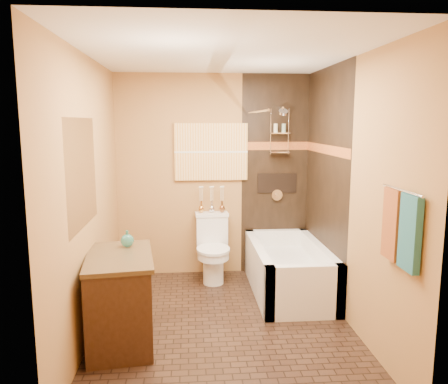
{
  "coord_description": "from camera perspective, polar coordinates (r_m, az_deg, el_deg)",
  "views": [
    {
      "loc": [
        -0.31,
        -3.91,
        1.91
      ],
      "look_at": [
        0.04,
        0.4,
        1.22
      ],
      "focal_mm": 35.0,
      "sensor_mm": 36.0,
      "label": 1
    }
  ],
  "objects": [
    {
      "name": "bud_vases",
      "position": [
        5.39,
        -1.62,
        -0.88
      ],
      "size": [
        0.33,
        0.07,
        0.32
      ],
      "color": "#CC8D40",
      "rests_on": "toilet"
    },
    {
      "name": "alcove_tile_right",
      "position": [
        4.94,
        13.08,
        1.16
      ],
      "size": [
        0.01,
        1.5,
        2.5
      ],
      "primitive_type": "cube",
      "color": "black",
      "rests_on": "wall_right"
    },
    {
      "name": "alcove_niche",
      "position": [
        5.56,
        6.93,
        1.16
      ],
      "size": [
        0.5,
        0.01,
        0.25
      ],
      "primitive_type": "cube",
      "color": "black",
      "rests_on": "alcove_tile_back"
    },
    {
      "name": "wall_front",
      "position": [
        2.52,
        2.68,
        -6.19
      ],
      "size": [
        2.4,
        0.02,
        2.5
      ],
      "primitive_type": "cube",
      "color": "#A97341",
      "rests_on": "floor"
    },
    {
      "name": "wall_right",
      "position": [
        4.24,
        16.29,
        -0.25
      ],
      "size": [
        0.02,
        3.0,
        2.5
      ],
      "primitive_type": "cube",
      "color": "#A97341",
      "rests_on": "floor"
    },
    {
      "name": "wall_back",
      "position": [
        5.46,
        -1.35,
        2.14
      ],
      "size": [
        2.4,
        0.02,
        2.5
      ],
      "primitive_type": "cube",
      "color": "#A97341",
      "rests_on": "floor"
    },
    {
      "name": "alcove_tile_back",
      "position": [
        5.54,
        6.69,
        2.19
      ],
      "size": [
        0.85,
        0.01,
        2.5
      ],
      "primitive_type": "cube",
      "color": "black",
      "rests_on": "wall_back"
    },
    {
      "name": "mosaic_band_back",
      "position": [
        5.5,
        6.78,
        6.0
      ],
      "size": [
        0.85,
        0.01,
        0.1
      ],
      "primitive_type": "cube",
      "color": "#983B1B",
      "rests_on": "alcove_tile_back"
    },
    {
      "name": "bathtub",
      "position": [
        5.08,
        8.41,
        -10.45
      ],
      "size": [
        0.8,
        1.5,
        0.55
      ],
      "color": "white",
      "rests_on": "floor"
    },
    {
      "name": "towel_rust",
      "position": [
        3.41,
        21.11,
        -3.93
      ],
      "size": [
        0.05,
        0.22,
        0.52
      ],
      "primitive_type": "cube",
      "color": "brown",
      "rests_on": "towel_bar"
    },
    {
      "name": "wall_left",
      "position": [
        4.06,
        -17.21,
        -0.7
      ],
      "size": [
        0.02,
        3.0,
        2.5
      ],
      "primitive_type": "cube",
      "color": "#A97341",
      "rests_on": "floor"
    },
    {
      "name": "floor",
      "position": [
        4.36,
        -0.08,
        -16.9
      ],
      "size": [
        3.0,
        3.0,
        0.0
      ],
      "primitive_type": "plane",
      "color": "black",
      "rests_on": "ground"
    },
    {
      "name": "sunset_painting",
      "position": [
        5.4,
        -1.7,
        5.26
      ],
      "size": [
        0.9,
        0.04,
        0.7
      ],
      "primitive_type": "cube",
      "color": "gold",
      "rests_on": "wall_back"
    },
    {
      "name": "mosaic_band_right",
      "position": [
        4.9,
        13.12,
        5.45
      ],
      "size": [
        0.01,
        1.5,
        0.1
      ],
      "primitive_type": "cube",
      "color": "#983B1B",
      "rests_on": "alcove_tile_right"
    },
    {
      "name": "teal_bottle",
      "position": [
        4.06,
        -12.53,
        -5.98
      ],
      "size": [
        0.15,
        0.15,
        0.19
      ],
      "primitive_type": null,
      "rotation": [
        0.0,
        0.0,
        0.32
      ],
      "color": "#2A7E6C",
      "rests_on": "vanity"
    },
    {
      "name": "vanity",
      "position": [
        3.99,
        -13.48,
        -13.42
      ],
      "size": [
        0.66,
        0.96,
        0.8
      ],
      "rotation": [
        0.0,
        0.0,
        0.13
      ],
      "color": "black",
      "rests_on": "floor"
    },
    {
      "name": "toilet",
      "position": [
        5.34,
        -1.49,
        -7.28
      ],
      "size": [
        0.41,
        0.61,
        0.8
      ],
      "rotation": [
        0.0,
        0.0,
        0.04
      ],
      "color": "white",
      "rests_on": "floor"
    },
    {
      "name": "towel_bar",
      "position": [
        3.24,
        22.21,
        0.22
      ],
      "size": [
        0.02,
        0.55,
        0.02
      ],
      "primitive_type": "cylinder",
      "rotation": [
        1.57,
        0.0,
        0.0
      ],
      "color": "silver",
      "rests_on": "wall_right"
    },
    {
      "name": "curtain_rod",
      "position": [
        4.71,
        4.1,
        10.39
      ],
      "size": [
        0.03,
        1.55,
        0.03
      ],
      "primitive_type": "cylinder",
      "rotation": [
        1.57,
        0.0,
        0.0
      ],
      "color": "silver",
      "rests_on": "wall_back"
    },
    {
      "name": "towel_teal",
      "position": [
        3.19,
        23.13,
        -4.95
      ],
      "size": [
        0.05,
        0.22,
        0.52
      ],
      "primitive_type": "cube",
      "color": "#1E5366",
      "rests_on": "towel_bar"
    },
    {
      "name": "vanity_mirror",
      "position": [
        3.77,
        -18.06,
        2.37
      ],
      "size": [
        0.01,
        1.0,
        0.9
      ],
      "primitive_type": "cube",
      "color": "white",
      "rests_on": "wall_left"
    },
    {
      "name": "ceiling",
      "position": [
        3.96,
        -0.08,
        17.63
      ],
      "size": [
        3.0,
        3.0,
        0.0
      ],
      "primitive_type": "plane",
      "color": "silver",
      "rests_on": "wall_back"
    },
    {
      "name": "shower_fixtures",
      "position": [
        5.41,
        7.26,
        6.42
      ],
      "size": [
        0.24,
        0.33,
        1.16
      ],
      "color": "silver",
      "rests_on": "floor"
    }
  ]
}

